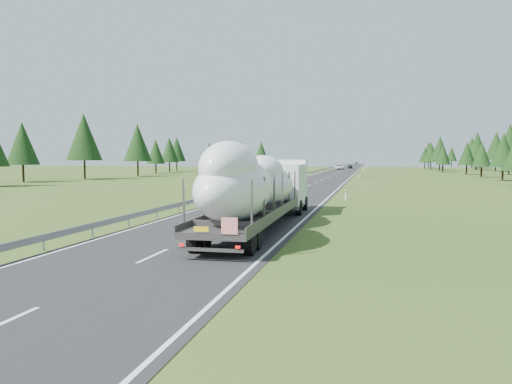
% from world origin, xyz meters
% --- Properties ---
extents(ground, '(400.00, 400.00, 0.00)m').
position_xyz_m(ground, '(0.00, 0.00, 0.00)').
color(ground, '#304617').
rests_on(ground, ground).
extents(road_surface, '(10.00, 400.00, 0.02)m').
position_xyz_m(road_surface, '(0.00, 100.00, 0.01)').
color(road_surface, black).
rests_on(road_surface, ground).
extents(guardrail, '(0.10, 400.00, 0.76)m').
position_xyz_m(guardrail, '(-5.30, 99.94, 0.60)').
color(guardrail, slate).
rests_on(guardrail, ground).
extents(marker_posts, '(0.13, 350.08, 1.00)m').
position_xyz_m(marker_posts, '(6.50, 155.00, 0.54)').
color(marker_posts, silver).
rests_on(marker_posts, ground).
extents(highway_sign, '(0.08, 0.90, 2.60)m').
position_xyz_m(highway_sign, '(7.20, 80.00, 1.81)').
color(highway_sign, slate).
rests_on(highway_sign, ground).
extents(tree_line_left, '(14.44, 246.33, 12.48)m').
position_xyz_m(tree_line_left, '(-44.43, 86.39, 7.08)').
color(tree_line_left, black).
rests_on(tree_line_left, ground).
extents(boat_truck, '(3.37, 21.56, 4.96)m').
position_xyz_m(boat_truck, '(2.59, 8.87, 2.57)').
color(boat_truck, silver).
rests_on(boat_truck, ground).
extents(distant_van, '(3.42, 6.50, 1.74)m').
position_xyz_m(distant_van, '(-1.81, 150.27, 0.87)').
color(distant_van, silver).
rests_on(distant_van, ground).
extents(distant_car_dark, '(2.08, 4.47, 1.48)m').
position_xyz_m(distant_car_dark, '(0.98, 168.40, 0.74)').
color(distant_car_dark, black).
rests_on(distant_car_dark, ground).
extents(distant_car_blue, '(1.54, 4.38, 1.44)m').
position_xyz_m(distant_car_blue, '(-0.62, 294.67, 0.72)').
color(distant_car_blue, '#172540').
rests_on(distant_car_blue, ground).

